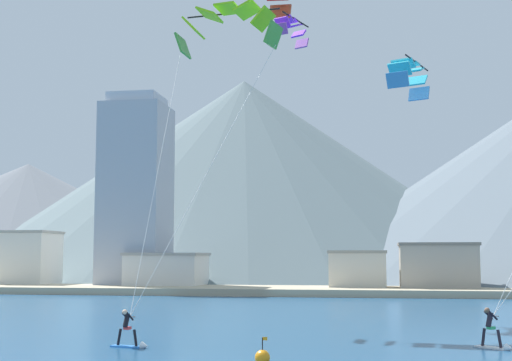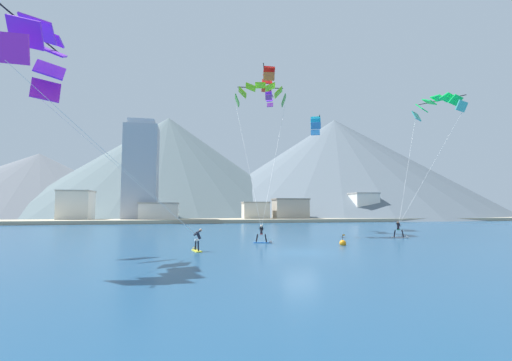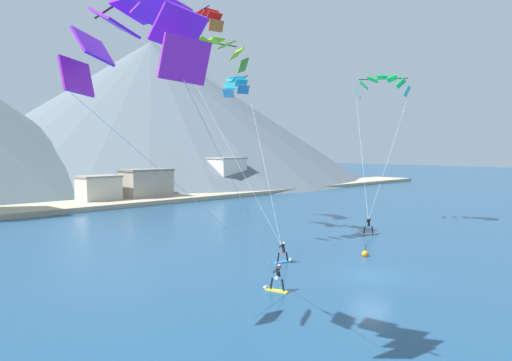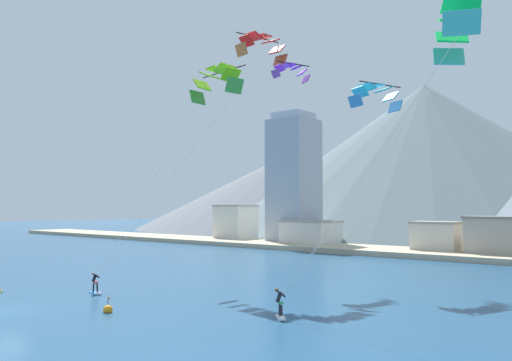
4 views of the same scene
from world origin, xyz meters
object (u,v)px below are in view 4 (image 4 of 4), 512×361
Objects in this scene: parafoil_kite_distant_low_drift at (376,94)px; parafoil_kite_distant_high_outer at (291,70)px; parafoil_kite_distant_mid_solo at (262,45)px; race_marker_buoy at (108,310)px; parafoil_kite_near_trail at (216,81)px; kitesurfer_near_trail at (96,288)px; kitesurfer_mid_center at (281,309)px; parafoil_kite_mid_center at (456,25)px.

parafoil_kite_distant_high_outer is at bearing -167.33° from parafoil_kite_distant_low_drift.
parafoil_kite_distant_mid_solo reaches higher than parafoil_kite_distant_low_drift.
parafoil_kite_distant_high_outer is at bearing 73.90° from parafoil_kite_distant_mid_solo.
parafoil_kite_distant_low_drift is 5.19× the size of race_marker_buoy.
parafoil_kite_near_trail is at bearing -139.87° from parafoil_kite_distant_low_drift.
parafoil_kite_distant_mid_solo is (3.83, 14.22, 20.57)m from kitesurfer_near_trail.
race_marker_buoy is at bearing -82.58° from parafoil_kite_distant_mid_solo.
parafoil_kite_distant_low_drift is at bearing 98.16° from kitesurfer_mid_center.
parafoil_kite_distant_low_drift is 11.19m from parafoil_kite_distant_mid_solo.
parafoil_kite_near_trail is 4.14× the size of parafoil_kite_distant_high_outer.
kitesurfer_mid_center is at bearing 7.85° from kitesurfer_near_trail.
parafoil_kite_near_trail is at bearing 107.50° from race_marker_buoy.
parafoil_kite_distant_high_outer is 4.05× the size of race_marker_buoy.
parafoil_kite_distant_low_drift is (12.55, 19.20, 15.63)m from kitesurfer_near_trail.
kitesurfer_near_trail is 25.30m from parafoil_kite_distant_mid_solo.
kitesurfer_mid_center is 22.75m from parafoil_kite_near_trail.
kitesurfer_near_trail is 0.33× the size of parafoil_kite_distant_mid_solo.
parafoil_kite_distant_low_drift is 28.14m from race_marker_buoy.
race_marker_buoy is at bearing -26.82° from kitesurfer_near_trail.
parafoil_kite_distant_high_outer is at bearing 74.75° from kitesurfer_near_trail.
parafoil_kite_distant_mid_solo is at bearing -106.10° from parafoil_kite_distant_high_outer.
kitesurfer_mid_center is 0.11× the size of parafoil_kite_mid_center.
kitesurfer_near_trail is 0.11× the size of parafoil_kite_mid_center.
parafoil_kite_distant_mid_solo reaches higher than parafoil_kite_distant_high_outer.
kitesurfer_mid_center is at bearing -154.20° from parafoil_kite_mid_center.
parafoil_kite_near_trail is at bearing -111.61° from parafoil_kite_distant_high_outer.
kitesurfer_near_trail is at bearing -100.49° from parafoil_kite_near_trail.
parafoil_kite_mid_center is 25.26m from race_marker_buoy.
parafoil_kite_mid_center is (21.66, -4.01, -1.39)m from parafoil_kite_near_trail.
kitesurfer_near_trail reaches higher than race_marker_buoy.
parafoil_kite_near_trail is (-13.12, 8.14, 16.71)m from kitesurfer_mid_center.
parafoil_kite_mid_center reaches higher than kitesurfer_near_trail.
parafoil_kite_distant_low_drift is at bearing 56.82° from kitesurfer_near_trail.
kitesurfer_mid_center is at bearing 29.94° from race_marker_buoy.
race_marker_buoy is (4.19, -13.28, -17.09)m from parafoil_kite_near_trail.
parafoil_kite_distant_low_drift is (-2.46, 17.13, 15.57)m from kitesurfer_mid_center.
parafoil_kite_mid_center is at bearing -30.88° from parafoil_kite_distant_high_outer.
parafoil_kite_distant_mid_solo is at bearing 74.94° from kitesurfer_near_trail.
parafoil_kite_near_trail is (1.89, 10.21, 16.78)m from kitesurfer_near_trail.
parafoil_kite_near_trail reaches higher than parafoil_kite_mid_center.
parafoil_kite_distant_high_outer reaches higher than parafoil_kite_distant_low_drift.
parafoil_kite_mid_center is at bearing -10.48° from parafoil_kite_near_trail.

